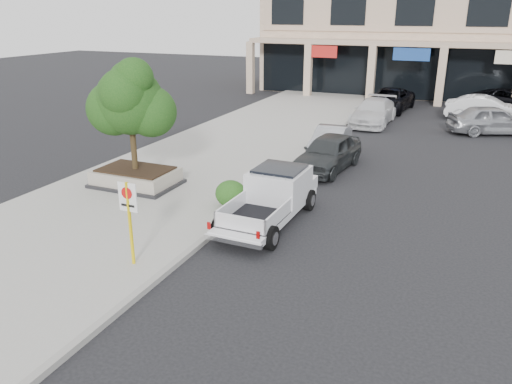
{
  "coord_description": "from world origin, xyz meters",
  "views": [
    {
      "loc": [
        5.25,
        -11.72,
        6.53
      ],
      "look_at": [
        -0.46,
        1.5,
        1.3
      ],
      "focal_mm": 35.0,
      "sensor_mm": 36.0,
      "label": 1
    }
  ],
  "objects_px": {
    "curb_car_a": "(328,153)",
    "curb_car_c": "(373,112)",
    "curb_car_b": "(330,141)",
    "curb_car_d": "(389,100)",
    "lot_car_d": "(510,100)",
    "pickup_truck": "(268,199)",
    "lot_car_a": "(493,120)",
    "planter_tree": "(135,101)",
    "no_parking_sign": "(129,212)",
    "lot_car_b": "(485,109)",
    "planter": "(136,177)"
  },
  "relations": [
    {
      "from": "planter",
      "to": "curb_car_b",
      "type": "xyz_separation_m",
      "value": [
        5.58,
        7.81,
        0.19
      ]
    },
    {
      "from": "lot_car_a",
      "to": "no_parking_sign",
      "type": "bearing_deg",
      "value": 133.92
    },
    {
      "from": "curb_car_b",
      "to": "curb_car_d",
      "type": "relative_size",
      "value": 0.73
    },
    {
      "from": "no_parking_sign",
      "to": "lot_car_b",
      "type": "height_order",
      "value": "no_parking_sign"
    },
    {
      "from": "curb_car_c",
      "to": "curb_car_a",
      "type": "bearing_deg",
      "value": -88.56
    },
    {
      "from": "curb_car_b",
      "to": "curb_car_c",
      "type": "distance_m",
      "value": 7.75
    },
    {
      "from": "planter",
      "to": "lot_car_b",
      "type": "relative_size",
      "value": 0.67
    },
    {
      "from": "no_parking_sign",
      "to": "lot_car_a",
      "type": "relative_size",
      "value": 0.48
    },
    {
      "from": "planter_tree",
      "to": "curb_car_a",
      "type": "bearing_deg",
      "value": 40.91
    },
    {
      "from": "curb_car_a",
      "to": "lot_car_d",
      "type": "bearing_deg",
      "value": 74.09
    },
    {
      "from": "curb_car_c",
      "to": "lot_car_d",
      "type": "distance_m",
      "value": 11.64
    },
    {
      "from": "no_parking_sign",
      "to": "lot_car_d",
      "type": "xyz_separation_m",
      "value": [
        10.21,
        29.49,
        -0.92
      ]
    },
    {
      "from": "curb_car_c",
      "to": "curb_car_d",
      "type": "distance_m",
      "value": 4.8
    },
    {
      "from": "lot_car_b",
      "to": "lot_car_a",
      "type": "bearing_deg",
      "value": -172.6
    },
    {
      "from": "planter_tree",
      "to": "lot_car_d",
      "type": "height_order",
      "value": "planter_tree"
    },
    {
      "from": "planter_tree",
      "to": "curb_car_c",
      "type": "bearing_deg",
      "value": 68.62
    },
    {
      "from": "lot_car_d",
      "to": "planter",
      "type": "bearing_deg",
      "value": 171.09
    },
    {
      "from": "pickup_truck",
      "to": "lot_car_a",
      "type": "height_order",
      "value": "pickup_truck"
    },
    {
      "from": "no_parking_sign",
      "to": "pickup_truck",
      "type": "distance_m",
      "value": 4.86
    },
    {
      "from": "no_parking_sign",
      "to": "curb_car_d",
      "type": "relative_size",
      "value": 0.42
    },
    {
      "from": "pickup_truck",
      "to": "lot_car_a",
      "type": "distance_m",
      "value": 17.99
    },
    {
      "from": "lot_car_d",
      "to": "curb_car_c",
      "type": "bearing_deg",
      "value": 158.78
    },
    {
      "from": "planter",
      "to": "no_parking_sign",
      "type": "distance_m",
      "value": 6.68
    },
    {
      "from": "lot_car_a",
      "to": "planter_tree",
      "type": "bearing_deg",
      "value": 117.77
    },
    {
      "from": "planter",
      "to": "curb_car_b",
      "type": "height_order",
      "value": "curb_car_b"
    },
    {
      "from": "planter",
      "to": "lot_car_a",
      "type": "distance_m",
      "value": 20.15
    },
    {
      "from": "planter_tree",
      "to": "lot_car_d",
      "type": "bearing_deg",
      "value": 59.93
    },
    {
      "from": "curb_car_c",
      "to": "pickup_truck",
      "type": "bearing_deg",
      "value": -89.23
    },
    {
      "from": "curb_car_d",
      "to": "lot_car_b",
      "type": "relative_size",
      "value": 1.16
    },
    {
      "from": "curb_car_b",
      "to": "lot_car_d",
      "type": "xyz_separation_m",
      "value": [
        8.44,
        16.32,
        0.05
      ]
    },
    {
      "from": "curb_car_a",
      "to": "curb_car_d",
      "type": "bearing_deg",
      "value": 96.27
    },
    {
      "from": "planter",
      "to": "lot_car_d",
      "type": "distance_m",
      "value": 27.9
    },
    {
      "from": "pickup_truck",
      "to": "lot_car_d",
      "type": "height_order",
      "value": "pickup_truck"
    },
    {
      "from": "curb_car_d",
      "to": "curb_car_b",
      "type": "bearing_deg",
      "value": -87.36
    },
    {
      "from": "pickup_truck",
      "to": "curb_car_a",
      "type": "relative_size",
      "value": 1.16
    },
    {
      "from": "planter_tree",
      "to": "no_parking_sign",
      "type": "bearing_deg",
      "value": -56.37
    },
    {
      "from": "lot_car_d",
      "to": "lot_car_b",
      "type": "bearing_deg",
      "value": -176.8
    },
    {
      "from": "curb_car_b",
      "to": "lot_car_d",
      "type": "distance_m",
      "value": 18.37
    },
    {
      "from": "curb_car_c",
      "to": "lot_car_a",
      "type": "distance_m",
      "value": 6.63
    },
    {
      "from": "pickup_truck",
      "to": "lot_car_a",
      "type": "bearing_deg",
      "value": 68.98
    },
    {
      "from": "curb_car_b",
      "to": "curb_car_c",
      "type": "relative_size",
      "value": 0.77
    },
    {
      "from": "curb_car_a",
      "to": "curb_car_c",
      "type": "xyz_separation_m",
      "value": [
        -0.0,
        10.17,
        -0.01
      ]
    },
    {
      "from": "planter",
      "to": "curb_car_c",
      "type": "xyz_separation_m",
      "value": [
        6.16,
        15.54,
        0.28
      ]
    },
    {
      "from": "curb_car_a",
      "to": "curb_car_c",
      "type": "height_order",
      "value": "curb_car_a"
    },
    {
      "from": "curb_car_c",
      "to": "lot_car_b",
      "type": "height_order",
      "value": "lot_car_b"
    },
    {
      "from": "lot_car_d",
      "to": "curb_car_b",
      "type": "bearing_deg",
      "value": 173.9
    },
    {
      "from": "pickup_truck",
      "to": "lot_car_d",
      "type": "distance_m",
      "value": 26.47
    },
    {
      "from": "curb_car_c",
      "to": "lot_car_b",
      "type": "bearing_deg",
      "value": 31.99
    },
    {
      "from": "curb_car_a",
      "to": "curb_car_d",
      "type": "height_order",
      "value": "curb_car_a"
    },
    {
      "from": "planter_tree",
      "to": "no_parking_sign",
      "type": "height_order",
      "value": "planter_tree"
    }
  ]
}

